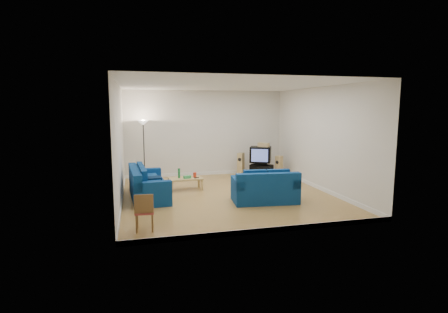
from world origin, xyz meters
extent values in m
cube|color=brown|center=(0.00, 0.00, 0.00)|extent=(6.00, 6.50, 0.01)
cube|color=white|center=(0.00, 0.00, 3.20)|extent=(6.00, 6.50, 0.01)
cube|color=silver|center=(0.00, 3.25, 1.60)|extent=(6.00, 0.01, 3.20)
cube|color=silver|center=(0.00, -3.25, 1.60)|extent=(6.00, 0.01, 3.20)
cube|color=silver|center=(-3.00, 0.00, 1.60)|extent=(0.01, 6.50, 3.20)
cube|color=silver|center=(3.00, 0.00, 1.60)|extent=(0.01, 6.50, 3.20)
cube|color=white|center=(0.00, 3.24, 0.06)|extent=(6.00, 0.02, 0.12)
cube|color=white|center=(0.00, -3.24, 0.06)|extent=(6.00, 0.02, 0.12)
cube|color=white|center=(-2.99, 0.00, 0.06)|extent=(0.02, 6.50, 0.12)
cube|color=white|center=(2.99, 0.00, 0.06)|extent=(0.02, 6.50, 0.12)
cube|color=navy|center=(-2.26, 0.28, 0.21)|extent=(1.12, 2.31, 0.43)
cube|color=navy|center=(-2.63, 0.26, 0.65)|extent=(0.38, 2.26, 0.44)
cube|color=navy|center=(-2.32, 1.29, 0.55)|extent=(0.98, 0.29, 0.25)
cube|color=navy|center=(-2.19, -0.73, 0.55)|extent=(0.98, 0.29, 0.25)
cube|color=black|center=(-2.10, 0.29, 0.53)|extent=(0.44, 0.44, 0.12)
cube|color=navy|center=(0.81, -0.94, 0.21)|extent=(1.82, 1.14, 0.43)
cube|color=navy|center=(0.77, -1.31, 0.65)|extent=(1.74, 0.40, 0.44)
cube|color=navy|center=(0.06, -0.86, 0.55)|extent=(0.32, 0.98, 0.24)
cube|color=navy|center=(1.56, -1.02, 0.55)|extent=(0.32, 0.98, 0.24)
cube|color=black|center=(0.82, -0.79, 0.53)|extent=(0.45, 0.45, 0.12)
cube|color=tan|center=(-1.09, 0.98, 0.35)|extent=(1.07, 0.58, 0.05)
cube|color=tan|center=(-1.55, 0.74, 0.16)|extent=(0.06, 0.06, 0.33)
cube|color=tan|center=(-1.58, 1.16, 0.16)|extent=(0.06, 0.06, 0.33)
cube|color=tan|center=(-0.61, 0.79, 0.16)|extent=(0.06, 0.06, 0.33)
cube|color=tan|center=(-0.63, 1.21, 0.16)|extent=(0.06, 0.06, 0.33)
cylinder|color=#197233|center=(-1.29, 1.02, 0.53)|extent=(0.09, 0.09, 0.30)
cube|color=green|center=(-1.06, 0.89, 0.42)|extent=(0.24, 0.18, 0.09)
cylinder|color=red|center=(-0.79, 1.06, 0.45)|extent=(0.13, 0.13, 0.15)
cube|color=black|center=(-0.77, 0.89, 0.39)|extent=(0.17, 0.12, 0.02)
cube|color=black|center=(1.89, 2.20, 0.24)|extent=(0.89, 0.84, 0.48)
cube|color=black|center=(1.89, 2.25, 0.53)|extent=(0.54, 0.49, 0.10)
cube|color=black|center=(1.83, 2.18, 0.87)|extent=(0.90, 0.81, 0.57)
cube|color=#3F4D8C|center=(1.71, 1.93, 0.87)|extent=(0.54, 0.28, 0.46)
cube|color=tan|center=(1.93, 2.16, 1.23)|extent=(0.39, 0.42, 0.14)
cube|color=tan|center=(1.24, 2.70, 0.44)|extent=(0.32, 0.33, 0.88)
cylinder|color=black|center=(1.16, 2.59, 0.65)|extent=(0.11, 0.09, 0.13)
cube|color=tan|center=(2.45, 1.91, 0.42)|extent=(0.31, 0.30, 0.83)
cylinder|color=black|center=(2.35, 1.84, 0.61)|extent=(0.08, 0.11, 0.12)
cylinder|color=black|center=(-2.30, 2.70, 0.02)|extent=(0.27, 0.27, 0.03)
cylinder|color=black|center=(-2.30, 2.70, 1.03)|extent=(0.03, 0.03, 1.99)
cone|color=white|center=(-2.30, 2.70, 2.05)|extent=(0.36, 0.36, 0.16)
cube|color=brown|center=(-2.62, -2.59, 0.19)|extent=(0.04, 0.04, 0.39)
cube|color=brown|center=(-2.60, -2.27, 0.19)|extent=(0.04, 0.04, 0.39)
cube|color=brown|center=(-2.30, -2.61, 0.19)|extent=(0.04, 0.04, 0.39)
cube|color=brown|center=(-2.28, -2.29, 0.19)|extent=(0.04, 0.04, 0.39)
cube|color=maroon|center=(-2.45, -2.44, 0.41)|extent=(0.41, 0.41, 0.05)
cube|color=brown|center=(-2.46, -2.62, 0.62)|extent=(0.39, 0.06, 0.39)
camera|label=1|loc=(-2.58, -9.72, 2.57)|focal=28.00mm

